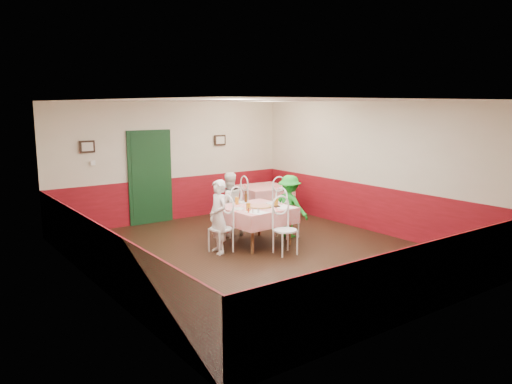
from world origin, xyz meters
TOP-DOWN VIEW (x-y plane):
  - floor at (0.00, 0.00)m, footprint 7.00×7.00m
  - ceiling at (0.00, 0.00)m, footprint 7.00×7.00m
  - back_wall at (0.00, 3.50)m, footprint 6.00×0.10m
  - front_wall at (0.00, -3.50)m, footprint 6.00×0.10m
  - left_wall at (-3.00, 0.00)m, footprint 0.10×7.00m
  - right_wall at (3.00, 0.00)m, footprint 0.10×7.00m
  - wainscot_back at (0.00, 3.48)m, footprint 6.00×0.03m
  - wainscot_front at (0.00, -3.48)m, footprint 6.00×0.03m
  - wainscot_left at (-2.98, 0.00)m, footprint 0.03×7.00m
  - wainscot_right at (2.98, 0.00)m, footprint 0.03×7.00m
  - door at (-0.60, 3.45)m, footprint 0.96×0.06m
  - picture_left at (-2.00, 3.45)m, footprint 0.32×0.03m
  - picture_right at (1.30, 3.45)m, footprint 0.32×0.03m
  - thermostat at (-1.90, 3.45)m, footprint 0.10×0.03m
  - main_table at (0.31, 0.55)m, footprint 1.29×1.29m
  - second_table at (1.89, 2.42)m, footprint 1.22×1.22m
  - chair_left at (-0.54, 0.50)m, footprint 0.47×0.47m
  - chair_right at (1.16, 0.60)m, footprint 0.43×0.43m
  - chair_far at (0.26, 1.40)m, footprint 0.49×0.49m
  - chair_near at (0.36, -0.30)m, footprint 0.47×0.47m
  - chair_second_a at (1.14, 2.42)m, footprint 0.46×0.46m
  - chair_second_b at (1.89, 1.67)m, footprint 0.46×0.46m
  - pizza at (0.34, 0.47)m, footprint 0.47×0.47m
  - plate_left at (-0.11, 0.56)m, footprint 0.26×0.26m
  - plate_right at (0.75, 0.61)m, footprint 0.26×0.26m
  - plate_far at (0.31, 1.00)m, footprint 0.26×0.26m
  - glass_a at (-0.05, 0.31)m, footprint 0.09×0.09m
  - glass_b at (0.68, 0.38)m, footprint 0.09×0.09m
  - glass_c at (0.14, 0.97)m, footprint 0.08×0.08m
  - beer_bottle at (0.37, 0.98)m, footprint 0.06×0.06m
  - shaker_a at (-0.07, 0.12)m, footprint 0.04×0.04m
  - shaker_b at (-0.00, 0.05)m, footprint 0.04×0.04m
  - shaker_c at (-0.13, 0.18)m, footprint 0.04×0.04m
  - menu_left at (0.01, 0.13)m, footprint 0.37×0.45m
  - menu_right at (0.72, 0.20)m, footprint 0.36×0.44m
  - wallet at (0.61, 0.28)m, footprint 0.12×0.10m
  - diner_left at (-0.59, 0.50)m, footprint 0.38×0.53m
  - diner_far at (0.26, 1.45)m, footprint 0.74×0.63m
  - diner_right at (1.21, 0.61)m, footprint 0.69×0.94m

SIDE VIEW (x-z plane):
  - floor at x=0.00m, z-range 0.00..0.00m
  - main_table at x=0.31m, z-range -0.01..0.76m
  - second_table at x=1.89m, z-range -0.01..0.76m
  - chair_left at x=-0.54m, z-range 0.00..0.90m
  - chair_right at x=1.16m, z-range 0.00..0.90m
  - chair_far at x=0.26m, z-range 0.00..0.90m
  - chair_near at x=0.36m, z-range 0.00..0.90m
  - chair_second_a at x=1.14m, z-range 0.00..0.90m
  - chair_second_b at x=1.89m, z-range 0.00..0.90m
  - wainscot_back at x=0.00m, z-range 0.00..1.00m
  - wainscot_front at x=0.00m, z-range 0.00..1.00m
  - wainscot_left at x=-2.98m, z-range 0.00..1.00m
  - wainscot_right at x=2.98m, z-range 0.00..1.00m
  - diner_right at x=1.21m, z-range 0.00..1.30m
  - diner_far at x=0.26m, z-range 0.00..1.34m
  - diner_left at x=-0.59m, z-range 0.00..1.37m
  - menu_left at x=0.01m, z-range 0.76..0.76m
  - menu_right at x=0.72m, z-range 0.76..0.76m
  - plate_left at x=-0.11m, z-range 0.76..0.77m
  - plate_right at x=0.75m, z-range 0.76..0.77m
  - plate_far at x=0.31m, z-range 0.76..0.77m
  - wallet at x=0.61m, z-range 0.76..0.78m
  - pizza at x=0.34m, z-range 0.76..0.79m
  - shaker_a at x=-0.07m, z-range 0.76..0.85m
  - shaker_b at x=0.00m, z-range 0.76..0.85m
  - shaker_c at x=-0.13m, z-range 0.76..0.85m
  - glass_c at x=0.14m, z-range 0.76..0.90m
  - glass_b at x=0.68m, z-range 0.76..0.91m
  - glass_a at x=-0.05m, z-range 0.76..0.91m
  - beer_bottle at x=0.37m, z-range 0.76..0.98m
  - door at x=-0.60m, z-range 0.00..2.10m
  - back_wall at x=0.00m, z-range 0.00..2.80m
  - front_wall at x=0.00m, z-range 0.00..2.80m
  - left_wall at x=-3.00m, z-range 0.00..2.80m
  - right_wall at x=3.00m, z-range 0.00..2.80m
  - thermostat at x=-1.90m, z-range 1.45..1.55m
  - picture_left at x=-2.00m, z-range 1.72..1.98m
  - picture_right at x=1.30m, z-range 1.72..1.98m
  - ceiling at x=0.00m, z-range 2.80..2.80m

